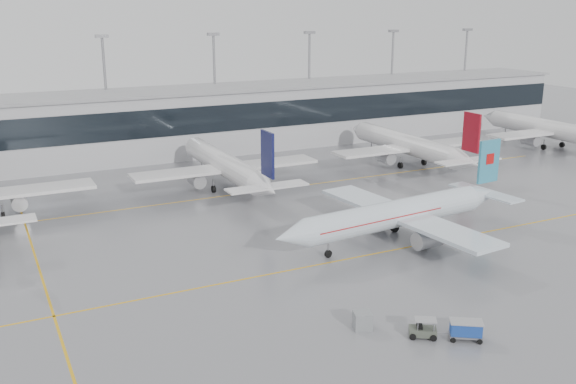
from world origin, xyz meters
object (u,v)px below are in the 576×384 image
air_canada_jet (403,213)px  baggage_cart (466,329)px  gse_unit (362,320)px  baggage_tug (423,331)px

air_canada_jet → baggage_cart: bearing=60.8°
air_canada_jet → gse_unit: bearing=40.0°
baggage_cart → gse_unit: bearing=174.0°
gse_unit → baggage_tug: bearing=-25.1°
baggage_tug → gse_unit: (-3.82, 3.59, 0.18)m
baggage_cart → gse_unit: baggage_cart is taller
air_canada_jet → baggage_tug: 24.46m
baggage_cart → air_canada_jet: bearing=99.6°
air_canada_jet → gse_unit: 23.97m
gse_unit → baggage_cart: bearing=-21.0°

